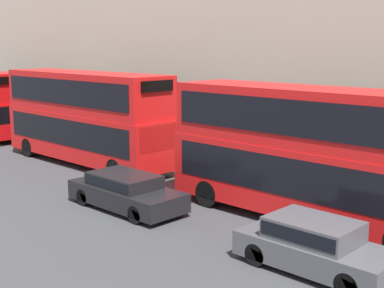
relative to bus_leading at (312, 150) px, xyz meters
name	(u,v)px	position (x,y,z in m)	size (l,w,h in m)	color
bus_leading	(312,150)	(0.00, 0.00, 0.00)	(2.59, 10.47, 4.54)	red
bus_second_in_queue	(86,114)	(0.00, 12.86, 0.03)	(2.59, 10.68, 4.60)	red
car_dark_sedan	(315,244)	(-3.40, -2.25, -1.75)	(1.82, 4.22, 1.41)	#47474C
car_hatchback	(126,190)	(-3.40, 5.62, -1.80)	(1.89, 4.73, 1.30)	black
pedestrian	(258,170)	(2.22, 3.86, -1.72)	(0.36, 0.36, 1.69)	#26262D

